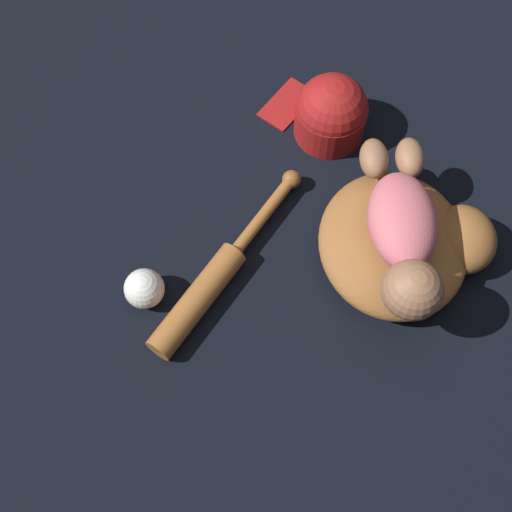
% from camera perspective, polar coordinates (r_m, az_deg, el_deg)
% --- Properties ---
extents(ground_plane, '(6.00, 6.00, 0.00)m').
position_cam_1_polar(ground_plane, '(1.32, 8.27, -0.17)').
color(ground_plane, black).
extents(baseball_glove, '(0.38, 0.38, 0.10)m').
position_cam_1_polar(baseball_glove, '(1.30, 11.83, 0.99)').
color(baseball_glove, '#935B2D').
rests_on(baseball_glove, ground).
extents(baby_figure, '(0.35, 0.21, 0.10)m').
position_cam_1_polar(baby_figure, '(1.20, 11.78, 1.81)').
color(baby_figure, '#D16670').
rests_on(baby_figure, baseball_glove).
extents(baseball_bat, '(0.42, 0.15, 0.05)m').
position_cam_1_polar(baseball_bat, '(1.27, -3.44, -1.95)').
color(baseball_bat, '#9E602D').
rests_on(baseball_bat, ground).
extents(baseball, '(0.07, 0.07, 0.07)m').
position_cam_1_polar(baseball, '(1.26, -8.89, -2.61)').
color(baseball, white).
rests_on(baseball, ground).
extents(baseball_cap, '(0.17, 0.22, 0.14)m').
position_cam_1_polar(baseball_cap, '(1.41, 6.02, 11.31)').
color(baseball_cap, maroon).
rests_on(baseball_cap, ground).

